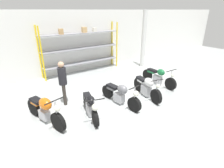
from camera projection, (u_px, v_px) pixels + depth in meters
name	position (u px, v px, depth m)	size (l,w,h in m)	color
ground_plane	(117.00, 102.00, 7.33)	(30.00, 30.00, 0.00)	#B2B7B7
back_wall	(69.00, 43.00, 10.24)	(30.00, 0.08, 3.60)	white
shelving_rack	(82.00, 47.00, 10.39)	(4.88, 0.63, 2.88)	yellow
support_pillar	(144.00, 40.00, 11.35)	(0.28, 0.28, 3.60)	silver
motorcycle_orange	(45.00, 110.00, 5.82)	(0.87, 2.06, 1.09)	black
motorcycle_black	(90.00, 105.00, 6.26)	(0.81, 1.91, 0.96)	black
motorcycle_grey	(120.00, 94.00, 7.04)	(0.59, 2.13, 1.00)	black
motorcycle_white	(147.00, 87.00, 7.67)	(0.71, 2.00, 1.03)	black
motorcycle_green	(158.00, 77.00, 8.90)	(0.71, 2.16, 0.99)	black
person_browsing	(63.00, 80.00, 6.82)	(0.39, 0.39, 1.80)	#38332D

